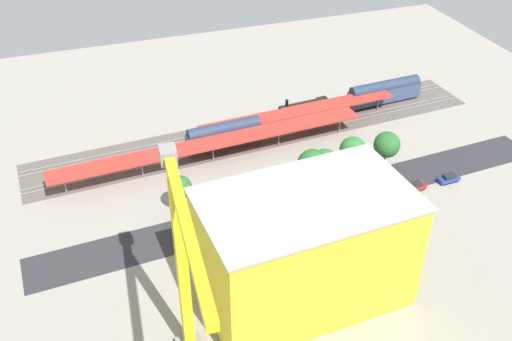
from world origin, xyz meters
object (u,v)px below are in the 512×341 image
Objects in this scene: platform_canopy_near at (213,143)px; construction_building at (305,250)px; street_tree_3 at (325,162)px; street_tree_4 at (180,188)px; street_tree_1 at (313,165)px; parked_car_2 at (385,192)px; street_tree_2 at (387,145)px; parked_car_1 at (415,187)px; platform_canopy_far at (299,111)px; street_tree_0 at (353,150)px; tower_crane at (184,265)px; parked_car_3 at (351,199)px; box_truck_0 at (272,225)px; parked_car_0 at (449,179)px; freight_coach_far at (224,134)px; traffic_light at (340,192)px; passenger_coach at (384,92)px; locomotive at (307,109)px.

construction_building reaches higher than platform_canopy_near.
construction_building is (-2.92, 40.82, 4.94)m from platform_canopy_near.
street_tree_3 is 1.02× the size of street_tree_4.
street_tree_4 is at bearing -2.86° from street_tree_1.
parked_car_2 is 32.08m from construction_building.
street_tree_2 is at bearing -141.34° from construction_building.
parked_car_1 is at bearing 102.16° from street_tree_2.
construction_building is 4.03× the size of street_tree_4.
street_tree_0 is at bearing 98.08° from platform_canopy_far.
parked_car_3 is at bearing -145.21° from tower_crane.
street_tree_0 reaches higher than parked_car_2.
box_truck_0 is at bearing 5.31° from parked_car_1.
box_truck_0 is (38.47, 3.06, 1.04)m from parked_car_0.
street_tree_4 is at bearing -1.56° from street_tree_3.
box_truck_0 is at bearing 60.37° from platform_canopy_far.
box_truck_0 reaches higher than parked_car_3.
platform_canopy_near is 21.96m from street_tree_1.
freight_coach_far is at bearing -126.73° from street_tree_4.
street_tree_4 is 29.09m from traffic_light.
platform_canopy_far is 29.49m from parked_car_3.
platform_canopy_near is at bearing -44.89° from street_tree_1.
traffic_light reaches higher than parked_car_1.
freight_coach_far is 2.20× the size of street_tree_3.
passenger_coach is 2.30× the size of street_tree_1.
traffic_light is (24.79, 1.49, 3.74)m from parked_car_0.
platform_canopy_near is 23.17m from platform_canopy_far.
platform_canopy_near is 6.91× the size of box_truck_0.
street_tree_4 reaches higher than parked_car_3.
passenger_coach is 33.78m from parked_car_0.
locomotive is 0.72× the size of passenger_coach.
construction_building is at bearing 59.14° from street_tree_3.
parked_car_0 is at bearing 178.93° from parked_car_2.
tower_crane is at bearing 23.52° from parked_car_0.
locomotive reaches higher than platform_canopy_near.
street_tree_1 is 2.88m from street_tree_3.
street_tree_3 is at bearing -26.61° from parked_car_1.
parked_car_2 is 10.43m from street_tree_0.
parked_car_3 is at bearing -2.40° from parked_car_1.
street_tree_0 reaches higher than parked_car_0.
locomotive is at bearing -125.61° from tower_crane.
street_tree_3 is at bearing 80.23° from platform_canopy_far.
traffic_light is (-13.47, 28.58, 1.40)m from freight_coach_far.
parked_car_0 is 0.59× the size of street_tree_3.
street_tree_1 is (6.58, 22.36, 1.24)m from platform_canopy_far.
tower_crane is (62.44, 58.89, 15.85)m from passenger_coach.
box_truck_0 is 16.23m from street_tree_1.
platform_canopy_far reaches higher than parked_car_0.
tower_crane is 3.23× the size of box_truck_0.
traffic_light is at bearing 125.34° from platform_canopy_near.
construction_building is 29.89m from street_tree_4.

